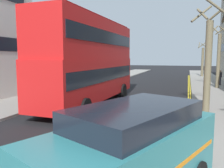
% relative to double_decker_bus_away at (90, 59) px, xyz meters
% --- Properties ---
extents(sidewalk_left, '(4.00, 80.00, 0.14)m').
position_rel_double_decker_bus_away_xyz_m(sidewalk_left, '(-4.43, 1.84, -2.96)').
color(sidewalk_left, gray).
rests_on(sidewalk_left, ground).
extents(kerb_line_outer, '(0.10, 56.00, 0.01)m').
position_rel_double_decker_bus_away_xyz_m(kerb_line_outer, '(6.47, -0.16, -3.03)').
color(kerb_line_outer, yellow).
rests_on(kerb_line_outer, ground).
extents(kerb_line_inner, '(0.10, 56.00, 0.01)m').
position_rel_double_decker_bus_away_xyz_m(kerb_line_inner, '(6.31, -0.16, -3.03)').
color(kerb_line_inner, yellow).
rests_on(kerb_line_inner, ground).
extents(double_decker_bus_away, '(3.00, 10.86, 5.64)m').
position_rel_double_decker_bus_away_xyz_m(double_decker_bus_away, '(0.00, 0.00, 0.00)').
color(double_decker_bus_away, red).
rests_on(double_decker_bus_away, ground).
extents(taxi_minivan, '(3.60, 5.16, 2.12)m').
position_rel_double_decker_bus_away_xyz_m(taxi_minivan, '(5.05, -9.49, -1.96)').
color(taxi_minivan, teal).
rests_on(taxi_minivan, ground).
extents(pedestrian_far, '(0.34, 0.22, 1.62)m').
position_rel_double_decker_bus_away_xyz_m(pedestrian_far, '(9.54, 13.07, -2.04)').
color(pedestrian_far, '#2D2D38').
rests_on(pedestrian_far, sidewalk_right).
extents(street_tree_near, '(1.60, 1.60, 5.56)m').
position_rel_double_decker_bus_away_xyz_m(street_tree_near, '(8.35, 24.91, -0.34)').
color(street_tree_near, '#6B6047').
rests_on(street_tree_near, sidewalk_right).
extents(street_tree_mid, '(1.95, 1.96, 6.33)m').
position_rel_double_decker_bus_away_xyz_m(street_tree_mid, '(8.99, 10.56, 0.18)').
color(street_tree_mid, '#6B6047').
rests_on(street_tree_mid, sidewalk_right).
extents(street_tree_distant, '(2.01, 2.04, 6.06)m').
position_rel_double_decker_bus_away_xyz_m(street_tree_distant, '(7.22, -0.55, -0.02)').
color(street_tree_distant, '#6B6047').
rests_on(street_tree_distant, sidewalk_right).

